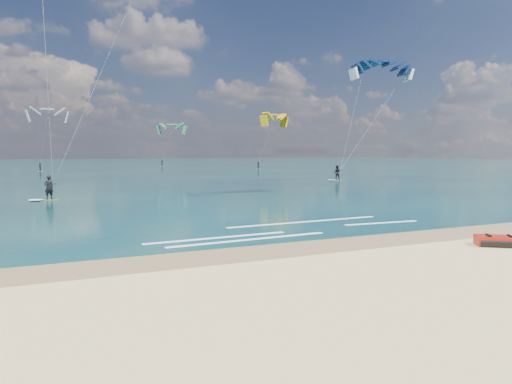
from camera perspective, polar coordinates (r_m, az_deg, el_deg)
ground at (r=52.33m, az=-13.73°, el=1.12°), size 320.00×320.00×0.00m
wet_sand_strip at (r=17.33m, az=7.94°, el=-6.70°), size 320.00×2.40×0.01m
sea at (r=115.84m, az=-19.18°, el=3.12°), size 320.00×200.00×0.04m
packed_kite_mid at (r=19.55m, az=28.86°, el=-5.96°), size 2.63×2.34×0.43m
kitesurfer_main at (r=32.46m, az=-22.25°, el=14.65°), size 9.57×9.04×17.88m
kitesurfer_far at (r=55.46m, az=12.97°, el=9.71°), size 10.11×5.33×15.14m
shoreline_foam at (r=20.46m, az=3.81°, el=-4.72°), size 13.64×3.68×0.01m
distant_kites at (r=89.17m, az=-10.81°, el=6.01°), size 44.89×27.89×10.40m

